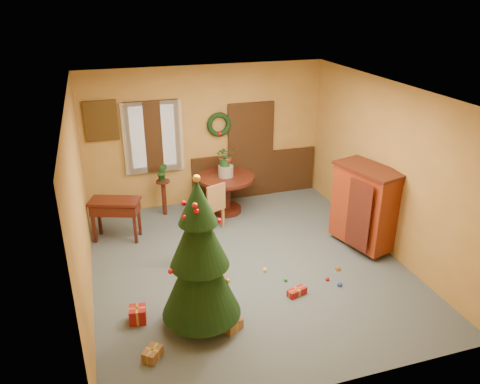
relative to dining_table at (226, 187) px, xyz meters
name	(u,v)px	position (x,y,z in m)	size (l,w,h in m)	color
room_envelope	(217,151)	(-0.01, 0.63, 0.56)	(5.50, 5.50, 5.50)	#3C4957
dining_table	(226,187)	(0.00, 0.00, 0.00)	(1.15, 1.15, 0.79)	black
urn	(226,171)	(0.00, 0.00, 0.35)	(0.30, 0.30, 0.22)	slate
centerpiece_plant	(226,156)	(0.00, 0.00, 0.67)	(0.38, 0.33, 0.43)	#1E4C23
chair_near	(201,244)	(-0.98, -2.03, -0.04)	(0.50, 0.50, 0.96)	olive
chair_far	(213,204)	(-0.44, -0.63, -0.05)	(0.53, 0.53, 0.94)	olive
guitar	(215,261)	(-0.87, -2.46, -0.13)	(0.36, 0.17, 0.84)	white
plant_stand	(164,194)	(-1.23, 0.26, -0.09)	(0.29, 0.29, 0.74)	black
stand_plant	(162,172)	(-1.23, 0.26, 0.37)	(0.21, 0.17, 0.37)	#19471E
christmas_tree	(200,258)	(-1.28, -3.29, 0.50)	(1.07, 1.07, 2.21)	#382111
writing_desk	(115,210)	(-2.22, -0.49, 0.04)	(0.98, 0.71, 0.79)	black
sideboard	(365,205)	(1.93, -2.07, 0.25)	(0.91, 1.30, 1.51)	#581F0A
gift_a	(232,324)	(-0.92, -3.53, -0.48)	(0.33, 0.30, 0.15)	brown
gift_b	(138,315)	(-2.12, -2.99, -0.44)	(0.25, 0.25, 0.23)	maroon
gift_c	(153,354)	(-2.03, -3.76, -0.49)	(0.30, 0.31, 0.14)	brown
gift_d	(297,292)	(0.24, -3.08, -0.50)	(0.33, 0.21, 0.11)	maroon
toy_a	(340,284)	(0.97, -3.07, -0.53)	(0.08, 0.05, 0.05)	#224095
toy_b	(285,280)	(0.21, -2.70, -0.52)	(0.06, 0.06, 0.06)	green
toy_c	(265,270)	(-0.01, -2.34, -0.53)	(0.08, 0.05, 0.05)	gold
toy_d	(327,279)	(0.85, -2.88, -0.52)	(0.06, 0.06, 0.06)	red
toy_e	(338,269)	(1.15, -2.67, -0.53)	(0.08, 0.05, 0.05)	gold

